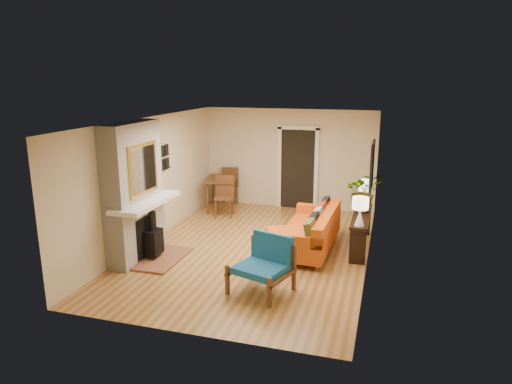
% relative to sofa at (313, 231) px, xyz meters
% --- Properties ---
extents(room_shell, '(6.50, 6.50, 6.50)m').
position_rel_sofa_xyz_m(room_shell, '(-0.54, 2.28, 0.85)').
color(room_shell, '#C2824A').
rests_on(room_shell, ground).
extents(fireplace, '(1.09, 1.68, 2.60)m').
position_rel_sofa_xyz_m(fireplace, '(-3.15, -1.35, 0.85)').
color(fireplace, white).
rests_on(fireplace, ground).
extents(sofa, '(1.04, 2.27, 0.88)m').
position_rel_sofa_xyz_m(sofa, '(0.00, 0.00, 0.00)').
color(sofa, silver).
rests_on(sofa, ground).
extents(ottoman, '(1.02, 1.02, 0.40)m').
position_rel_sofa_xyz_m(ottoman, '(-0.46, -0.22, -0.15)').
color(ottoman, silver).
rests_on(ottoman, ground).
extents(blue_chair, '(1.07, 1.06, 0.90)m').
position_rel_sofa_xyz_m(blue_chair, '(-0.45, -2.00, 0.10)').
color(blue_chair, brown).
rests_on(blue_chair, ground).
extents(dining_table, '(1.07, 1.93, 1.01)m').
position_rel_sofa_xyz_m(dining_table, '(-2.71, 2.26, 0.28)').
color(dining_table, brown).
rests_on(dining_table, ground).
extents(console_table, '(0.34, 1.85, 0.72)m').
position_rel_sofa_xyz_m(console_table, '(0.93, 0.33, 0.19)').
color(console_table, black).
rests_on(console_table, ground).
extents(lamp_near, '(0.30, 0.30, 0.54)m').
position_rel_sofa_xyz_m(lamp_near, '(0.93, -0.43, 0.68)').
color(lamp_near, white).
rests_on(lamp_near, console_table).
extents(lamp_far, '(0.30, 0.30, 0.54)m').
position_rel_sofa_xyz_m(lamp_far, '(0.93, 1.03, 0.68)').
color(lamp_far, white).
rests_on(lamp_far, console_table).
extents(houseplant, '(0.86, 0.79, 0.79)m').
position_rel_sofa_xyz_m(houseplant, '(0.92, 0.59, 0.73)').
color(houseplant, '#1E5919').
rests_on(houseplant, console_table).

